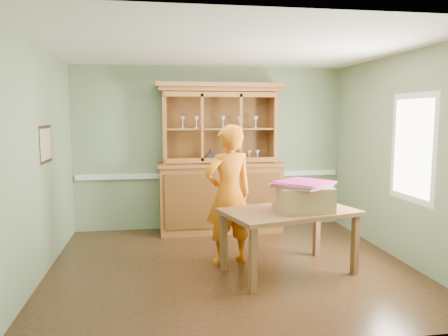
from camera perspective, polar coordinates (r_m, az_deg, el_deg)
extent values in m
plane|color=#462D16|center=(5.67, 0.88, -12.67)|extent=(4.50, 4.50, 0.00)
plane|color=white|center=(5.40, 0.93, 15.42)|extent=(4.50, 4.50, 0.00)
plane|color=gray|center=(7.34, -1.76, 2.59)|extent=(4.50, 0.00, 4.50)
plane|color=gray|center=(5.46, -23.05, 0.57)|extent=(0.00, 4.00, 4.00)
plane|color=gray|center=(6.17, 21.98, 1.28)|extent=(0.00, 4.00, 4.00)
plane|color=gray|center=(3.43, 6.61, -2.33)|extent=(4.50, 0.00, 4.50)
cube|color=white|center=(7.37, -1.72, -0.91)|extent=(4.41, 0.05, 0.08)
cube|color=black|center=(5.73, -22.22, 2.89)|extent=(0.03, 0.60, 0.46)
cube|color=beige|center=(5.73, -22.16, 2.89)|extent=(0.01, 0.52, 0.38)
cube|color=white|center=(5.89, 23.37, 2.44)|extent=(0.03, 0.96, 1.36)
cube|color=white|center=(5.89, 23.32, 2.44)|extent=(0.01, 0.80, 1.20)
cube|color=brown|center=(7.17, -0.44, -3.99)|extent=(1.96, 0.60, 1.09)
cube|color=brown|center=(7.08, -0.44, 0.51)|extent=(2.03, 0.67, 0.04)
cube|color=brown|center=(7.32, -0.78, 5.39)|extent=(1.86, 0.04, 1.15)
cube|color=brown|center=(7.06, -7.79, 5.27)|extent=(0.07, 0.41, 1.15)
cube|color=brown|center=(7.32, 6.41, 5.35)|extent=(0.07, 0.41, 1.15)
cube|color=brown|center=(7.15, -0.57, 10.21)|extent=(1.96, 0.48, 0.07)
cube|color=brown|center=(7.13, -0.55, 10.74)|extent=(2.05, 0.52, 0.07)
cube|color=brown|center=(7.14, -0.56, 5.13)|extent=(1.72, 0.36, 0.03)
imported|color=#B2B2B7|center=(7.14, -1.86, 1.58)|extent=(0.20, 0.20, 0.21)
imported|color=yellow|center=(7.12, -4.47, 0.94)|extent=(0.24, 0.24, 0.06)
cylinder|color=black|center=(6.90, 0.68, 1.98)|extent=(0.08, 0.08, 0.35)
cube|color=brown|center=(5.32, 8.50, -5.69)|extent=(1.74, 1.31, 0.05)
cube|color=brown|center=(4.76, 3.80, -11.95)|extent=(0.09, 0.09, 0.72)
cube|color=brown|center=(5.42, -0.05, -9.60)|extent=(0.09, 0.09, 0.72)
cube|color=brown|center=(5.52, 16.75, -9.57)|extent=(0.09, 0.09, 0.72)
cube|color=brown|center=(6.09, 12.00, -7.88)|extent=(0.09, 0.09, 0.72)
cube|color=#A68355|center=(5.25, 10.29, -3.96)|extent=(0.64, 0.52, 0.29)
cube|color=#C51E94|center=(5.21, 10.27, -2.39)|extent=(0.78, 0.78, 0.01)
cube|color=yellow|center=(5.20, 10.27, -2.29)|extent=(0.78, 0.78, 0.01)
cube|color=#39C559|center=(5.20, 10.27, -2.19)|extent=(0.78, 0.78, 0.01)
cube|color=#2B7DCD|center=(5.20, 10.27, -2.09)|extent=(0.78, 0.78, 0.01)
cube|color=#EA6FC5|center=(5.20, 10.28, -2.00)|extent=(0.78, 0.78, 0.01)
cube|color=#C51E67|center=(5.20, 10.28, -1.90)|extent=(0.78, 0.78, 0.01)
cube|color=#D22085|center=(5.20, 10.28, -1.80)|extent=(0.78, 0.78, 0.01)
imported|color=orange|center=(5.57, 0.62, -3.52)|extent=(0.75, 0.59, 1.78)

